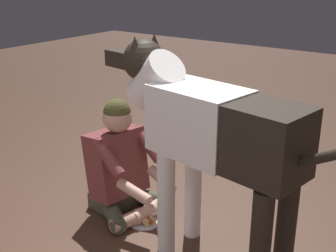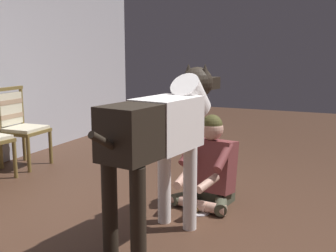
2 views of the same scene
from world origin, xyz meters
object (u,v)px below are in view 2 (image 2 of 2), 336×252
Objects in this scene: dining_chair_right_of_pair at (19,123)px; hot_dog_on_plate at (197,209)px; person_sitting_on_floor at (210,168)px; large_dog at (162,130)px.

dining_chair_right_of_pair is 2.65m from hot_dog_on_plate.
hot_dog_on_plate is at bearing 170.45° from person_sitting_on_floor.
large_dog is 6.53× the size of hot_dog_on_plate.
hot_dog_on_plate is at bearing -9.55° from large_dog.
dining_chair_right_of_pair reaches higher than person_sitting_on_floor.
dining_chair_right_of_pair is at bearing 82.94° from person_sitting_on_floor.
person_sitting_on_floor is 0.52× the size of large_dog.
dining_chair_right_of_pair reaches higher than hot_dog_on_plate.
large_dog is at bearing 170.45° from person_sitting_on_floor.
large_dog is (-1.10, -2.45, 0.30)m from dining_chair_right_of_pair.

